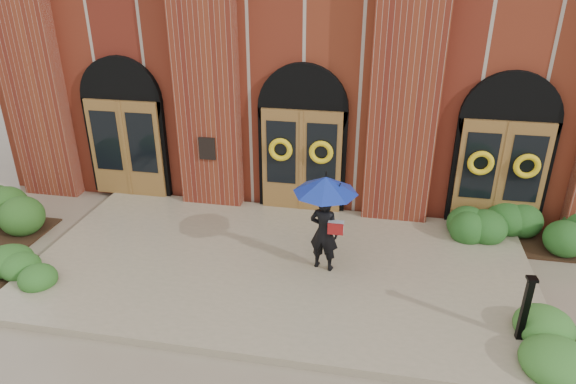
# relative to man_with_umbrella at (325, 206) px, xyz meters

# --- Properties ---
(ground) EXTENTS (90.00, 90.00, 0.00)m
(ground) POSITION_rel_man_with_umbrella_xyz_m (-0.88, -0.19, -1.54)
(ground) COLOR gray
(ground) RESTS_ON ground
(landing) EXTENTS (10.00, 5.30, 0.15)m
(landing) POSITION_rel_man_with_umbrella_xyz_m (-0.88, -0.04, -1.46)
(landing) COLOR gray
(landing) RESTS_ON ground
(church_building) EXTENTS (16.20, 12.53, 7.00)m
(church_building) POSITION_rel_man_with_umbrella_xyz_m (-0.88, 8.60, 1.96)
(church_building) COLOR maroon
(church_building) RESTS_ON ground
(man_with_umbrella) EXTENTS (1.50, 1.50, 1.98)m
(man_with_umbrella) POSITION_rel_man_with_umbrella_xyz_m (0.00, 0.00, 0.00)
(man_with_umbrella) COLOR black
(man_with_umbrella) RESTS_ON landing
(metal_post) EXTENTS (0.17, 0.17, 1.18)m
(metal_post) POSITION_rel_man_with_umbrella_xyz_m (3.42, -1.47, -0.77)
(metal_post) COLOR black
(metal_post) RESTS_ON landing
(hedge_wall_right) EXTENTS (2.82, 1.13, 0.72)m
(hedge_wall_right) POSITION_rel_man_with_umbrella_xyz_m (4.32, 2.01, -1.17)
(hedge_wall_right) COLOR #204D1B
(hedge_wall_right) RESTS_ON ground
(hedge_front_left) EXTENTS (1.38, 1.18, 0.49)m
(hedge_front_left) POSITION_rel_man_with_umbrella_xyz_m (-5.98, -1.22, -1.29)
(hedge_front_left) COLOR #26551D
(hedge_front_left) RESTS_ON ground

